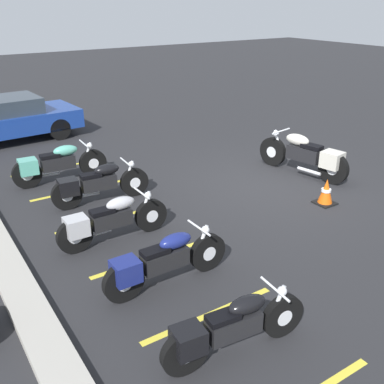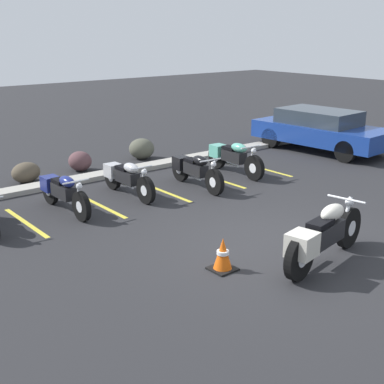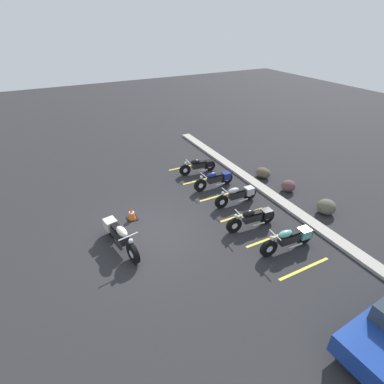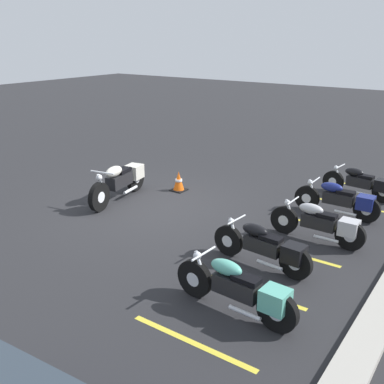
{
  "view_description": "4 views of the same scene",
  "coord_description": "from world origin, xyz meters",
  "px_view_note": "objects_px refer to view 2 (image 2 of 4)",
  "views": [
    {
      "loc": [
        -7.02,
        6.78,
        3.97
      ],
      "look_at": [
        -0.24,
        2.35,
        0.45
      ],
      "focal_mm": 42.0,
      "sensor_mm": 36.0,
      "label": 1
    },
    {
      "loc": [
        -6.73,
        -6.04,
        3.73
      ],
      "look_at": [
        -1.23,
        0.79,
        1.04
      ],
      "focal_mm": 50.0,
      "sensor_mm": 36.0,
      "label": 2
    },
    {
      "loc": [
        8.38,
        -2.57,
        7.06
      ],
      "look_at": [
        -0.94,
        2.24,
        0.83
      ],
      "focal_mm": 28.0,
      "sensor_mm": 36.0,
      "label": 3
    },
    {
      "loc": [
        8.15,
        6.94,
        4.14
      ],
      "look_at": [
        0.08,
        1.28,
        0.68
      ],
      "focal_mm": 42.0,
      "sensor_mm": 36.0,
      "label": 4
    }
  ],
  "objects_px": {
    "parked_bike_4": "(232,156)",
    "landscape_rock_2": "(142,149)",
    "motorcycle_cream_featured": "(323,235)",
    "traffic_cone": "(223,255)",
    "landscape_rock_0": "(26,172)",
    "parked_bike_3": "(194,169)",
    "car_blue": "(321,129)",
    "parked_bike_2": "(126,177)",
    "landscape_rock_1": "(80,161)",
    "parked_bike_1": "(62,191)"
  },
  "relations": [
    {
      "from": "parked_bike_4",
      "to": "landscape_rock_2",
      "type": "relative_size",
      "value": 2.91
    },
    {
      "from": "motorcycle_cream_featured",
      "to": "landscape_rock_2",
      "type": "relative_size",
      "value": 3.23
    },
    {
      "from": "traffic_cone",
      "to": "landscape_rock_0",
      "type": "bearing_deg",
      "value": 93.58
    },
    {
      "from": "parked_bike_3",
      "to": "car_blue",
      "type": "relative_size",
      "value": 0.47
    },
    {
      "from": "parked_bike_2",
      "to": "traffic_cone",
      "type": "relative_size",
      "value": 3.74
    },
    {
      "from": "motorcycle_cream_featured",
      "to": "traffic_cone",
      "type": "bearing_deg",
      "value": 137.87
    },
    {
      "from": "parked_bike_2",
      "to": "landscape_rock_1",
      "type": "xyz_separation_m",
      "value": [
        0.21,
        2.68,
        -0.16
      ]
    },
    {
      "from": "motorcycle_cream_featured",
      "to": "parked_bike_3",
      "type": "relative_size",
      "value": 1.17
    },
    {
      "from": "parked_bike_1",
      "to": "parked_bike_2",
      "type": "distance_m",
      "value": 1.65
    },
    {
      "from": "parked_bike_2",
      "to": "traffic_cone",
      "type": "xyz_separation_m",
      "value": [
        -0.96,
        -4.43,
        -0.17
      ]
    },
    {
      "from": "landscape_rock_1",
      "to": "traffic_cone",
      "type": "height_order",
      "value": "traffic_cone"
    },
    {
      "from": "motorcycle_cream_featured",
      "to": "landscape_rock_2",
      "type": "bearing_deg",
      "value": 66.59
    },
    {
      "from": "parked_bike_3",
      "to": "landscape_rock_1",
      "type": "height_order",
      "value": "parked_bike_3"
    },
    {
      "from": "landscape_rock_0",
      "to": "traffic_cone",
      "type": "height_order",
      "value": "traffic_cone"
    },
    {
      "from": "landscape_rock_2",
      "to": "parked_bike_1",
      "type": "bearing_deg",
      "value": -143.62
    },
    {
      "from": "parked_bike_2",
      "to": "traffic_cone",
      "type": "bearing_deg",
      "value": -11.9
    },
    {
      "from": "parked_bike_1",
      "to": "landscape_rock_1",
      "type": "bearing_deg",
      "value": 146.02
    },
    {
      "from": "landscape_rock_0",
      "to": "landscape_rock_2",
      "type": "relative_size",
      "value": 1.01
    },
    {
      "from": "parked_bike_4",
      "to": "landscape_rock_2",
      "type": "bearing_deg",
      "value": -158.28
    },
    {
      "from": "car_blue",
      "to": "traffic_cone",
      "type": "height_order",
      "value": "car_blue"
    },
    {
      "from": "landscape_rock_0",
      "to": "landscape_rock_1",
      "type": "relative_size",
      "value": 1.17
    },
    {
      "from": "car_blue",
      "to": "traffic_cone",
      "type": "bearing_deg",
      "value": -64.86
    },
    {
      "from": "car_blue",
      "to": "landscape_rock_2",
      "type": "xyz_separation_m",
      "value": [
        -5.04,
        2.61,
        -0.38
      ]
    },
    {
      "from": "landscape_rock_1",
      "to": "landscape_rock_2",
      "type": "bearing_deg",
      "value": 2.95
    },
    {
      "from": "landscape_rock_0",
      "to": "car_blue",
      "type": "bearing_deg",
      "value": -14.88
    },
    {
      "from": "parked_bike_1",
      "to": "landscape_rock_0",
      "type": "relative_size",
      "value": 2.7
    },
    {
      "from": "parked_bike_1",
      "to": "parked_bike_3",
      "type": "xyz_separation_m",
      "value": [
        3.32,
        -0.34,
        0.0
      ]
    },
    {
      "from": "motorcycle_cream_featured",
      "to": "car_blue",
      "type": "distance_m",
      "value": 8.8
    },
    {
      "from": "parked_bike_3",
      "to": "landscape_rock_0",
      "type": "relative_size",
      "value": 2.73
    },
    {
      "from": "parked_bike_2",
      "to": "landscape_rock_0",
      "type": "bearing_deg",
      "value": -150.4
    },
    {
      "from": "parked_bike_4",
      "to": "landscape_rock_1",
      "type": "relative_size",
      "value": 3.35
    },
    {
      "from": "landscape_rock_1",
      "to": "parked_bike_1",
      "type": "bearing_deg",
      "value": -123.57
    },
    {
      "from": "parked_bike_1",
      "to": "traffic_cone",
      "type": "bearing_deg",
      "value": 8.62
    },
    {
      "from": "parked_bike_2",
      "to": "parked_bike_4",
      "type": "xyz_separation_m",
      "value": [
        3.26,
        -0.11,
        0.03
      ]
    },
    {
      "from": "motorcycle_cream_featured",
      "to": "traffic_cone",
      "type": "relative_size",
      "value": 4.42
    },
    {
      "from": "parked_bike_2",
      "to": "traffic_cone",
      "type": "distance_m",
      "value": 4.53
    },
    {
      "from": "motorcycle_cream_featured",
      "to": "landscape_rock_0",
      "type": "distance_m",
      "value": 8.0
    },
    {
      "from": "parked_bike_3",
      "to": "landscape_rock_1",
      "type": "relative_size",
      "value": 3.19
    },
    {
      "from": "parked_bike_2",
      "to": "parked_bike_4",
      "type": "bearing_deg",
      "value": 88.4
    },
    {
      "from": "parked_bike_1",
      "to": "parked_bike_2",
      "type": "xyz_separation_m",
      "value": [
        1.65,
        0.12,
        -0.0
      ]
    },
    {
      "from": "parked_bike_4",
      "to": "landscape_rock_1",
      "type": "height_order",
      "value": "parked_bike_4"
    },
    {
      "from": "landscape_rock_1",
      "to": "motorcycle_cream_featured",
      "type": "bearing_deg",
      "value": -88.35
    },
    {
      "from": "motorcycle_cream_featured",
      "to": "traffic_cone",
      "type": "height_order",
      "value": "motorcycle_cream_featured"
    },
    {
      "from": "parked_bike_4",
      "to": "parked_bike_3",
      "type": "bearing_deg",
      "value": -74.58
    },
    {
      "from": "parked_bike_3",
      "to": "landscape_rock_0",
      "type": "bearing_deg",
      "value": -129.21
    },
    {
      "from": "car_blue",
      "to": "landscape_rock_2",
      "type": "relative_size",
      "value": 5.87
    },
    {
      "from": "motorcycle_cream_featured",
      "to": "car_blue",
      "type": "relative_size",
      "value": 0.55
    },
    {
      "from": "car_blue",
      "to": "landscape_rock_1",
      "type": "distance_m",
      "value": 7.56
    },
    {
      "from": "parked_bike_3",
      "to": "parked_bike_4",
      "type": "xyz_separation_m",
      "value": [
        1.59,
        0.34,
        0.02
      ]
    },
    {
      "from": "car_blue",
      "to": "parked_bike_4",
      "type": "bearing_deg",
      "value": -89.82
    }
  ]
}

